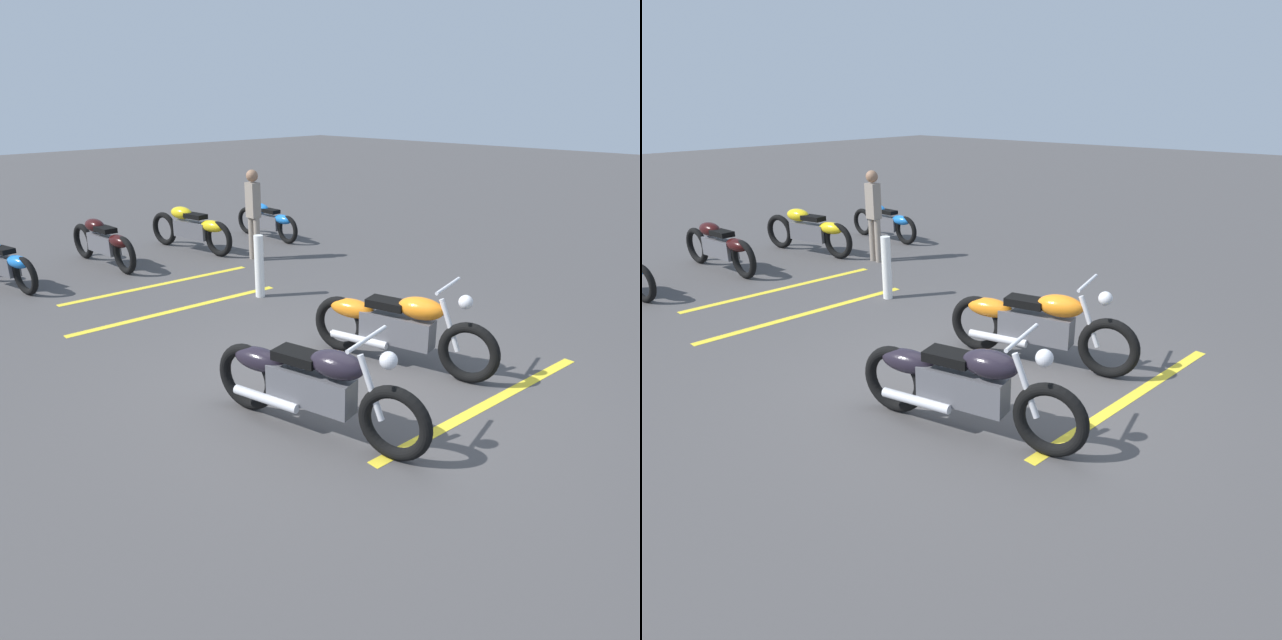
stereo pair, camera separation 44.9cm
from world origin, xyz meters
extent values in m
plane|color=#474444|center=(0.00, 0.00, 0.00)|extent=(60.00, 60.00, 0.00)
torus|color=black|center=(-0.85, -0.99, 0.34)|extent=(0.68, 0.25, 0.67)
torus|color=black|center=(0.67, -0.67, 0.34)|extent=(0.68, 0.25, 0.67)
cube|color=#59595E|center=(-0.04, -0.82, 0.42)|extent=(0.87, 0.39, 0.32)
ellipsoid|color=orange|center=(-0.30, -0.88, 0.72)|extent=(0.57, 0.38, 0.24)
ellipsoid|color=orange|center=(0.52, -0.70, 0.56)|extent=(0.60, 0.35, 0.22)
cube|color=black|center=(0.09, -0.79, 0.70)|extent=(0.48, 0.33, 0.09)
cylinder|color=silver|center=(-0.63, -0.95, 0.60)|extent=(0.27, 0.11, 0.56)
cylinder|color=silver|center=(-0.58, -0.93, 1.02)|extent=(0.17, 0.61, 0.04)
sphere|color=silver|center=(-0.77, -0.98, 0.88)|extent=(0.15, 0.15, 0.15)
cylinder|color=silver|center=(0.32, -0.60, 0.26)|extent=(0.70, 0.24, 0.09)
torus|color=black|center=(-1.18, 0.67, 0.34)|extent=(0.68, 0.24, 0.67)
torus|color=black|center=(0.35, 0.98, 0.34)|extent=(0.68, 0.24, 0.67)
cube|color=#59595E|center=(-0.37, 0.84, 0.42)|extent=(0.87, 0.38, 0.32)
ellipsoid|color=black|center=(-0.63, 0.79, 0.72)|extent=(0.57, 0.38, 0.24)
ellipsoid|color=black|center=(0.19, 0.95, 0.56)|extent=(0.60, 0.35, 0.22)
cube|color=black|center=(-0.24, 0.87, 0.70)|extent=(0.48, 0.32, 0.09)
cylinder|color=silver|center=(-0.96, 0.72, 0.60)|extent=(0.27, 0.11, 0.56)
cylinder|color=silver|center=(-0.91, 0.73, 1.02)|extent=(0.16, 0.61, 0.04)
sphere|color=silver|center=(-1.10, 0.69, 0.88)|extent=(0.15, 0.15, 0.15)
cylinder|color=silver|center=(0.00, 1.06, 0.26)|extent=(0.70, 0.23, 0.09)
torus|color=black|center=(6.48, -3.92, 0.29)|extent=(0.58, 0.10, 0.58)
torus|color=black|center=(5.14, -3.90, 0.29)|extent=(0.58, 0.10, 0.58)
cube|color=#59595E|center=(5.77, -3.91, 0.36)|extent=(0.72, 0.20, 0.27)
ellipsoid|color=blue|center=(6.00, -3.91, 0.62)|extent=(0.45, 0.25, 0.21)
ellipsoid|color=blue|center=(5.28, -3.90, 0.48)|extent=(0.48, 0.21, 0.19)
cube|color=black|center=(5.66, -3.90, 0.60)|extent=(0.38, 0.21, 0.08)
torus|color=black|center=(6.83, -2.07, 0.33)|extent=(0.67, 0.20, 0.67)
torus|color=black|center=(5.29, -2.29, 0.33)|extent=(0.67, 0.20, 0.67)
cube|color=#59595E|center=(6.01, -2.19, 0.42)|extent=(0.86, 0.34, 0.32)
ellipsoid|color=yellow|center=(6.28, -2.15, 0.72)|extent=(0.55, 0.35, 0.24)
ellipsoid|color=yellow|center=(5.45, -2.27, 0.56)|extent=(0.59, 0.32, 0.22)
cube|color=black|center=(5.88, -2.21, 0.70)|extent=(0.47, 0.30, 0.09)
torus|color=black|center=(6.97, -0.45, 0.32)|extent=(0.65, 0.12, 0.65)
torus|color=black|center=(5.46, -0.47, 0.32)|extent=(0.65, 0.12, 0.65)
cube|color=#59595E|center=(6.17, -0.46, 0.41)|extent=(0.82, 0.23, 0.31)
ellipsoid|color=black|center=(6.43, -0.45, 0.70)|extent=(0.51, 0.28, 0.23)
ellipsoid|color=black|center=(5.61, -0.47, 0.54)|extent=(0.55, 0.24, 0.21)
cube|color=black|center=(6.04, -0.46, 0.68)|extent=(0.43, 0.24, 0.09)
torus|color=black|center=(5.48, 1.15, 0.30)|extent=(0.60, 0.20, 0.59)
cylinder|color=gray|center=(4.71, -2.62, 0.39)|extent=(0.11, 0.11, 0.79)
cylinder|color=gray|center=(4.55, -2.61, 0.39)|extent=(0.11, 0.11, 0.79)
cube|color=gray|center=(4.63, -2.62, 1.10)|extent=(0.24, 0.19, 0.62)
sphere|color=#8C664C|center=(4.63, -2.62, 1.52)|extent=(0.21, 0.21, 0.21)
cylinder|color=white|center=(2.90, -1.30, 0.47)|extent=(0.14, 0.14, 0.94)
cube|color=yellow|center=(-1.27, -0.71, 0.00)|extent=(0.40, 3.20, 0.01)
cube|color=yellow|center=(3.27, -0.11, 0.00)|extent=(0.40, 3.20, 0.01)
cube|color=yellow|center=(4.51, -0.54, 0.00)|extent=(0.40, 3.20, 0.01)
camera|label=1|loc=(-3.71, 4.10, 2.84)|focal=33.15mm
camera|label=2|loc=(-3.38, 4.40, 2.84)|focal=33.15mm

